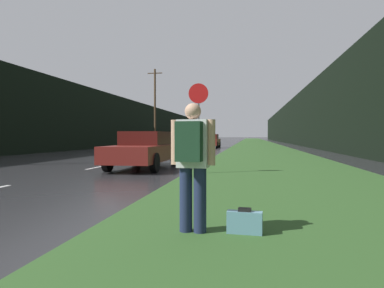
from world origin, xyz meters
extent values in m
cube|color=#2D5123|center=(6.79, 40.00, 0.01)|extent=(6.00, 240.00, 0.02)
cube|color=silver|center=(0.00, 13.03, 0.00)|extent=(0.12, 3.00, 0.01)
cube|color=silver|center=(0.00, 20.03, 0.00)|extent=(0.12, 3.00, 0.01)
cube|color=silver|center=(0.00, 27.03, 0.00)|extent=(0.12, 3.00, 0.01)
cube|color=black|center=(-9.79, 50.00, 2.85)|extent=(2.00, 140.00, 5.71)
cube|color=black|center=(12.79, 50.00, 3.30)|extent=(2.00, 140.00, 6.60)
cylinder|color=#4C3823|center=(-5.53, 40.12, 4.64)|extent=(0.24, 0.24, 9.28)
cube|color=#4C3823|center=(-5.53, 40.12, 8.78)|extent=(1.80, 0.10, 0.10)
cylinder|color=slate|center=(4.20, 10.84, 1.13)|extent=(0.07, 0.07, 2.25)
cylinder|color=#B71414|center=(4.20, 10.84, 2.57)|extent=(0.64, 0.02, 0.64)
cylinder|color=#1E2847|center=(5.05, 4.22, 0.41)|extent=(0.16, 0.16, 0.82)
cylinder|color=#1E2847|center=(5.23, 4.21, 0.41)|extent=(0.16, 0.16, 0.82)
cube|color=white|center=(5.14, 4.22, 1.12)|extent=(0.39, 0.24, 0.59)
sphere|color=tan|center=(5.14, 4.22, 1.52)|extent=(0.20, 0.20, 0.20)
cylinder|color=tan|center=(4.90, 4.24, 1.14)|extent=(0.09, 0.09, 0.56)
cylinder|color=tan|center=(5.37, 4.20, 1.14)|extent=(0.09, 0.09, 0.56)
cube|color=#193823|center=(5.12, 4.02, 1.15)|extent=(0.32, 0.20, 0.47)
cube|color=#6093A8|center=(5.77, 4.25, 0.15)|extent=(0.44, 0.17, 0.29)
cube|color=black|center=(5.77, 4.25, 0.31)|extent=(0.16, 0.11, 0.04)
cube|color=maroon|center=(1.90, 12.45, 0.58)|extent=(1.74, 4.79, 0.58)
cube|color=#40120F|center=(1.90, 12.69, 1.13)|extent=(1.48, 2.16, 0.51)
cylinder|color=black|center=(2.72, 10.97, 0.33)|extent=(0.20, 0.65, 0.65)
cylinder|color=black|center=(1.07, 10.97, 0.33)|extent=(0.20, 0.65, 0.65)
cylinder|color=black|center=(2.72, 13.94, 0.33)|extent=(0.20, 0.65, 0.65)
cylinder|color=black|center=(1.07, 13.94, 0.33)|extent=(0.20, 0.65, 0.65)
cube|color=maroon|center=(1.90, 34.11, 0.60)|extent=(1.71, 4.15, 0.63)
cube|color=#40120F|center=(1.90, 34.31, 1.15)|extent=(1.46, 1.87, 0.48)
cylinder|color=black|center=(2.71, 32.82, 0.31)|extent=(0.20, 0.63, 0.63)
cylinder|color=black|center=(1.08, 32.82, 0.31)|extent=(0.20, 0.63, 0.63)
cylinder|color=black|center=(2.71, 35.39, 0.31)|extent=(0.20, 0.63, 0.63)
cylinder|color=black|center=(1.08, 35.39, 0.31)|extent=(0.20, 0.63, 0.63)
cube|color=#4C514C|center=(-1.90, 55.60, 0.57)|extent=(1.72, 4.10, 0.59)
cube|color=#2D302D|center=(-1.90, 55.40, 1.07)|extent=(1.47, 1.84, 0.41)
cylinder|color=black|center=(-2.71, 56.87, 0.30)|extent=(0.20, 0.61, 0.61)
cylinder|color=black|center=(-1.08, 56.87, 0.30)|extent=(0.20, 0.61, 0.61)
cylinder|color=black|center=(-2.71, 54.33, 0.30)|extent=(0.20, 0.61, 0.61)
cylinder|color=black|center=(-1.08, 54.33, 0.30)|extent=(0.20, 0.61, 0.61)
camera|label=1|loc=(5.84, 0.04, 1.22)|focal=32.00mm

